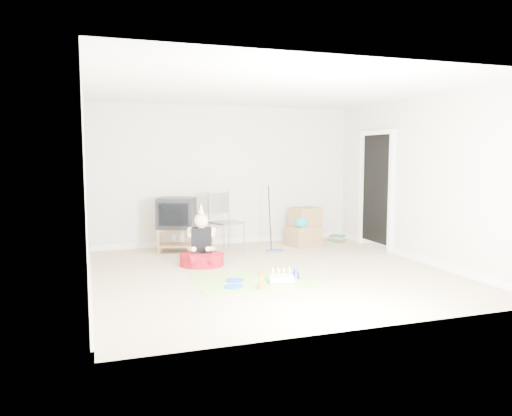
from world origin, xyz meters
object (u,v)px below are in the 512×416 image
object	(u,v)px
crt_tv	(177,213)
birthday_cake	(281,279)
tv_stand	(177,237)
folding_chair	(226,222)
seated_woman	(202,252)
cardboard_boxes	(305,227)

from	to	relation	value
crt_tv	birthday_cake	bearing A→B (deg)	-47.96
tv_stand	folding_chair	size ratio (longest dim) A/B	0.70
seated_woman	crt_tv	bearing A→B (deg)	97.82
crt_tv	birthday_cake	size ratio (longest dim) A/B	1.64
tv_stand	birthday_cake	xyz separation A→B (m)	(0.96, -2.55, -0.20)
folding_chair	seated_woman	distance (m)	1.20
seated_woman	cardboard_boxes	bearing A→B (deg)	25.59
tv_stand	cardboard_boxes	xyz separation A→B (m)	(2.36, -0.18, 0.09)
tv_stand	crt_tv	size ratio (longest dim) A/B	1.19
crt_tv	folding_chair	size ratio (longest dim) A/B	0.58
birthday_cake	seated_woman	bearing A→B (deg)	120.94
tv_stand	cardboard_boxes	size ratio (longest dim) A/B	1.04
seated_woman	birthday_cake	world-z (taller)	seated_woman
cardboard_boxes	seated_woman	distance (m)	2.43
folding_chair	birthday_cake	distance (m)	2.33
folding_chair	crt_tv	bearing A→B (deg)	161.35
tv_stand	birthday_cake	bearing A→B (deg)	-69.38
cardboard_boxes	seated_woman	xyz separation A→B (m)	(-2.19, -1.05, -0.13)
tv_stand	seated_woman	bearing A→B (deg)	-82.18
cardboard_boxes	birthday_cake	distance (m)	2.77
crt_tv	birthday_cake	distance (m)	2.80
folding_chair	seated_woman	world-z (taller)	folding_chair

